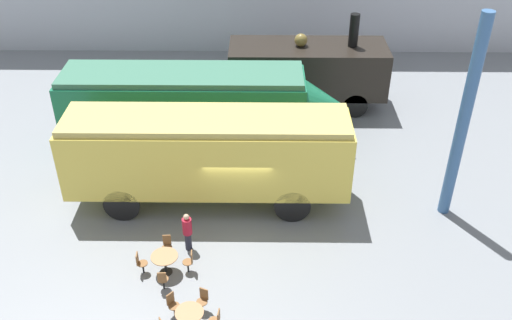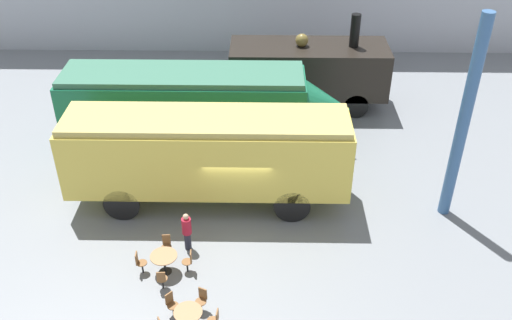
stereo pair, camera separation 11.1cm
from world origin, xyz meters
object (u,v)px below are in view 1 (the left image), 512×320
(steam_locomotive, at_px, (308,69))
(cafe_chair_0, at_px, (190,260))
(passenger_coach_vintage, at_px, (207,152))
(cafe_table_near, at_px, (165,259))
(streamlined_locomotive, at_px, (203,106))
(visitor_person, at_px, (187,231))
(cafe_table_mid, at_px, (190,316))

(steam_locomotive, relative_size, cafe_chair_0, 8.98)
(passenger_coach_vintage, relative_size, cafe_table_near, 11.64)
(streamlined_locomotive, xyz_separation_m, cafe_chair_0, (0.18, -7.80, -1.72))
(streamlined_locomotive, xyz_separation_m, visitor_person, (-0.01, -6.64, -1.40))
(cafe_table_near, bearing_deg, cafe_table_mid, -65.40)
(passenger_coach_vintage, height_order, visitor_person, passenger_coach_vintage)
(steam_locomotive, relative_size, visitor_person, 5.02)
(cafe_table_near, bearing_deg, streamlined_locomotive, 85.22)
(passenger_coach_vintage, xyz_separation_m, cafe_chair_0, (-0.36, -3.96, -1.83))
(steam_locomotive, height_order, passenger_coach_vintage, steam_locomotive)
(cafe_chair_0, bearing_deg, cafe_table_near, -0.00)
(steam_locomotive, relative_size, streamlined_locomotive, 0.63)
(steam_locomotive, xyz_separation_m, visitor_person, (-4.88, -11.11, -1.18))
(cafe_table_near, relative_size, cafe_table_mid, 1.05)
(streamlined_locomotive, relative_size, passenger_coach_vintage, 1.16)
(cafe_table_near, distance_m, cafe_chair_0, 0.84)
(steam_locomotive, xyz_separation_m, cafe_table_near, (-5.53, -12.32, -1.42))
(steam_locomotive, relative_size, passenger_coach_vintage, 0.73)
(cafe_chair_0, bearing_deg, streamlined_locomotive, -91.87)
(streamlined_locomotive, xyz_separation_m, cafe_table_mid, (0.44, -10.25, -1.65))
(cafe_table_near, xyz_separation_m, cafe_table_mid, (1.10, -2.40, -0.02))
(cafe_table_mid, bearing_deg, cafe_table_near, 114.60)
(passenger_coach_vintage, height_order, cafe_table_near, passenger_coach_vintage)
(cafe_chair_0, relative_size, visitor_person, 0.56)
(cafe_chair_0, height_order, visitor_person, visitor_person)
(cafe_table_near, distance_m, visitor_person, 1.39)
(streamlined_locomotive, height_order, visitor_person, streamlined_locomotive)
(passenger_coach_vintage, bearing_deg, cafe_table_mid, -90.83)
(steam_locomotive, bearing_deg, streamlined_locomotive, -137.48)
(cafe_table_near, bearing_deg, visitor_person, 61.69)
(passenger_coach_vintage, bearing_deg, cafe_table_near, -106.61)
(passenger_coach_vintage, xyz_separation_m, cafe_table_mid, (-0.09, -6.41, -1.76))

